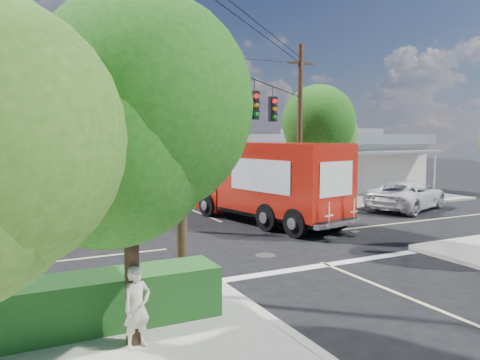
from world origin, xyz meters
TOP-DOWN VIEW (x-y plane):
  - ground at (0.00, 0.00)m, footprint 120.00×120.00m
  - sidewalk_ne at (10.88, 10.88)m, footprint 14.12×14.12m
  - road_markings at (0.00, -1.47)m, footprint 32.00×32.00m
  - building_ne at (12.50, 11.97)m, footprint 11.80×10.20m
  - radio_tower at (0.50, 20.00)m, footprint 0.80×0.80m
  - tree_sw_front at (-6.99, -7.54)m, footprint 3.88×3.78m
  - tree_ne_front at (7.21, 6.76)m, footprint 4.21×4.14m
  - tree_ne_back at (9.81, 8.96)m, footprint 3.77×3.66m
  - palm_nw_front at (-7.50, 7.50)m, footprint 3.01×3.08m
  - utility_poles at (-1.58, 1.60)m, footprint 12.00×10.68m
  - picket_fence at (-7.80, -5.60)m, footprint 5.94×0.06m
  - hedge_sw at (-8.00, -6.40)m, footprint 6.20×1.20m
  - vending_boxes at (6.50, 6.20)m, footprint 1.90×0.50m
  - delivery_truck at (1.92, 2.70)m, footprint 4.35×9.14m
  - parked_car at (10.81, 2.85)m, footprint 6.45×4.70m
  - pedestrian at (-6.97, -7.71)m, footprint 0.66×0.54m

SIDE VIEW (x-z plane):
  - ground at x=0.00m, z-range 0.00..0.00m
  - road_markings at x=0.00m, z-range 0.00..0.01m
  - sidewalk_ne at x=10.88m, z-range 0.00..0.14m
  - picket_fence at x=-7.80m, z-range 0.18..1.18m
  - hedge_sw at x=-8.00m, z-range 0.14..1.24m
  - vending_boxes at x=6.50m, z-range 0.14..1.24m
  - parked_car at x=10.81m, z-range 0.00..1.63m
  - pedestrian at x=-6.97m, z-range 0.14..1.70m
  - delivery_truck at x=1.92m, z-range 0.03..3.84m
  - building_ne at x=12.50m, z-range 0.07..4.57m
  - tree_ne_back at x=9.81m, z-range 1.27..7.10m
  - tree_sw_front at x=-6.99m, z-range 1.32..7.35m
  - utility_poles at x=-1.58m, z-range 0.17..9.17m
  - tree_ne_front at x=7.21m, z-range 1.44..8.09m
  - palm_nw_front at x=-7.50m, z-range 2.25..7.84m
  - radio_tower at x=0.50m, z-range -2.86..14.14m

